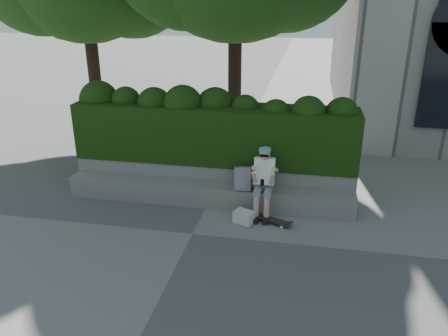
% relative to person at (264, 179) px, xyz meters
% --- Properties ---
extents(ground, '(80.00, 80.00, 0.00)m').
position_rel_person_xyz_m(ground, '(-1.18, -1.07, -0.75)').
color(ground, slate).
rests_on(ground, ground).
extents(bench_ledge, '(6.00, 0.45, 0.45)m').
position_rel_person_xyz_m(bench_ledge, '(-1.18, 0.18, -0.53)').
color(bench_ledge, gray).
rests_on(bench_ledge, ground).
extents(planter_wall, '(6.00, 0.50, 0.75)m').
position_rel_person_xyz_m(planter_wall, '(-1.18, 0.66, -0.38)').
color(planter_wall, gray).
rests_on(planter_wall, ground).
extents(hedge, '(6.00, 1.00, 1.20)m').
position_rel_person_xyz_m(hedge, '(-1.18, 0.88, 0.60)').
color(hedge, black).
rests_on(hedge, planter_wall).
extents(person, '(0.40, 0.76, 1.38)m').
position_rel_person_xyz_m(person, '(0.00, 0.00, 0.00)').
color(person, gray).
rests_on(person, ground).
extents(skateboard, '(0.78, 0.47, 0.08)m').
position_rel_person_xyz_m(skateboard, '(0.20, -0.37, -0.69)').
color(skateboard, black).
rests_on(skateboard, ground).
extents(backpack_plaid, '(0.35, 0.23, 0.47)m').
position_rel_person_xyz_m(backpack_plaid, '(-0.44, 0.08, -0.07)').
color(backpack_plaid, '#9E9DA2').
rests_on(backpack_plaid, bench_ledge).
extents(backpack_ground, '(0.44, 0.39, 0.24)m').
position_rel_person_xyz_m(backpack_ground, '(-0.31, -0.45, -0.63)').
color(backpack_ground, beige).
rests_on(backpack_ground, ground).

